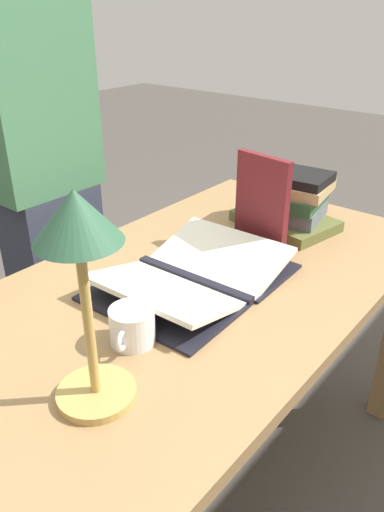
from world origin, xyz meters
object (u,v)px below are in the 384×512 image
(book_stack_tall, at_px, (287,201))
(reading_lamp, at_px, (80,253))
(book_standing_upright, at_px, (262,204))
(open_book, at_px, (194,276))
(coffee_mug, at_px, (132,326))
(person_reader, at_px, (46,182))

(book_stack_tall, xyz_separation_m, reading_lamp, (0.89, 0.12, 0.21))
(book_stack_tall, xyz_separation_m, book_standing_upright, (0.19, 0.02, 0.05))
(open_book, height_order, book_stack_tall, book_stack_tall)
(reading_lamp, xyz_separation_m, coffee_mug, (-0.16, -0.07, -0.26))
(coffee_mug, bearing_deg, reading_lamp, 22.48)
(book_stack_tall, relative_size, book_standing_upright, 1.21)
(reading_lamp, bearing_deg, book_stack_tall, -172.40)
(open_book, relative_size, coffee_mug, 4.17)
(book_stack_tall, bearing_deg, coffee_mug, 4.20)
(open_book, bearing_deg, reading_lamp, 13.75)
(open_book, xyz_separation_m, coffee_mug, (0.27, 0.05, 0.02))
(book_stack_tall, xyz_separation_m, coffee_mug, (0.74, 0.05, -0.04))
(book_standing_upright, bearing_deg, reading_lamp, 16.86)
(book_standing_upright, relative_size, coffee_mug, 2.31)
(book_standing_upright, bearing_deg, open_book, 4.60)
(coffee_mug, bearing_deg, book_standing_upright, -176.49)
(book_stack_tall, height_order, coffee_mug, book_stack_tall)
(person_reader, bearing_deg, book_standing_upright, -74.59)
(coffee_mug, bearing_deg, person_reader, -114.68)
(open_book, height_order, reading_lamp, reading_lamp)
(book_standing_upright, xyz_separation_m, reading_lamp, (0.71, 0.10, 0.16))
(book_stack_tall, bearing_deg, book_standing_upright, 6.22)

